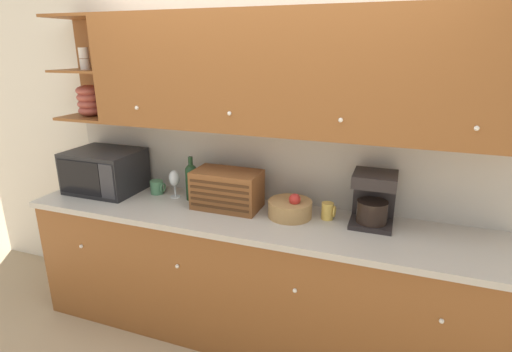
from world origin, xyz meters
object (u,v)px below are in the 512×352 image
at_px(wine_glass, 174,179).
at_px(wine_bottle, 191,180).
at_px(microwave, 105,171).
at_px(mug, 328,211).
at_px(mug_blue_second, 157,187).
at_px(bread_box, 227,190).
at_px(coffee_maker, 374,198).
at_px(fruit_basket, 290,208).

xyz_separation_m(wine_glass, wine_bottle, (0.14, 0.01, 0.01)).
distance_m(microwave, wine_glass, 0.57).
bearing_deg(wine_glass, mug, -0.18).
xyz_separation_m(mug_blue_second, mug, (1.29, -0.02, 0.00)).
xyz_separation_m(bread_box, coffee_maker, (0.95, 0.07, 0.04)).
bearing_deg(fruit_basket, wine_glass, 176.68).
bearing_deg(mug, microwave, -178.27).
distance_m(wine_bottle, coffee_maker, 1.25).
height_order(mug_blue_second, bread_box, bread_box).
bearing_deg(coffee_maker, fruit_basket, -171.76).
xyz_separation_m(mug_blue_second, wine_bottle, (0.30, -0.01, 0.09)).
bearing_deg(microwave, wine_glass, 5.48).
distance_m(wine_glass, mug, 1.13).
bearing_deg(coffee_maker, mug_blue_second, -179.93).
bearing_deg(wine_glass, wine_bottle, 2.15).
xyz_separation_m(wine_glass, fruit_basket, (0.89, -0.05, -0.08)).
height_order(fruit_basket, mug, fruit_basket).
xyz_separation_m(microwave, mug, (1.69, 0.05, -0.10)).
distance_m(wine_bottle, mug, 0.99).
bearing_deg(mug_blue_second, microwave, -169.51).
height_order(wine_glass, coffee_maker, coffee_maker).
height_order(wine_glass, bread_box, bread_box).
height_order(mug_blue_second, wine_bottle, wine_bottle).
bearing_deg(wine_bottle, microwave, -175.17).
distance_m(microwave, bread_box, 1.01).
xyz_separation_m(microwave, fruit_basket, (1.45, 0.00, -0.10)).
bearing_deg(wine_bottle, mug_blue_second, 177.24).
distance_m(microwave, coffee_maker, 1.96).
relative_size(wine_bottle, coffee_maker, 0.95).
relative_size(microwave, bread_box, 1.15).
distance_m(microwave, wine_bottle, 0.71).
xyz_separation_m(fruit_basket, mug, (0.24, 0.05, -0.00)).
relative_size(mug_blue_second, fruit_basket, 0.38).
distance_m(bread_box, fruit_basket, 0.45).
relative_size(wine_glass, fruit_basket, 0.72).
relative_size(wine_glass, mug, 1.88).
height_order(mug_blue_second, coffee_maker, coffee_maker).
distance_m(wine_bottle, fruit_basket, 0.76).
xyz_separation_m(bread_box, fruit_basket, (0.45, -0.00, -0.07)).
bearing_deg(coffee_maker, microwave, -177.77).
bearing_deg(microwave, wine_bottle, 4.83).
relative_size(wine_bottle, mug, 2.93).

